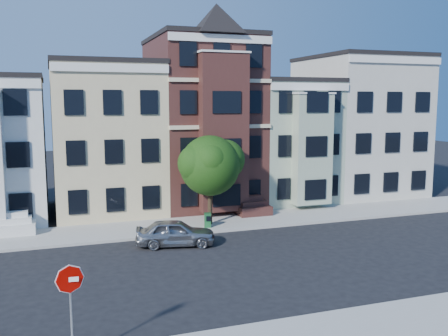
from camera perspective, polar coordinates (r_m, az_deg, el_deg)
name	(u,v)px	position (r m, az deg, el deg)	size (l,w,h in m)	color
ground	(288,261)	(24.74, 7.38, -10.49)	(120.00, 120.00, 0.00)	black
far_sidewalk	(232,222)	(31.79, 0.89, -6.17)	(60.00, 4.00, 0.15)	#9E9B93
near_sidewalk	(396,331)	(18.43, 19.10, -17.20)	(60.00, 4.00, 0.15)	#9E9B93
house_yellow	(106,140)	(35.76, -13.37, 3.18)	(7.00, 9.00, 10.00)	beige
house_brown	(202,124)	(37.07, -2.56, 5.08)	(7.00, 9.00, 12.00)	#3F1F1B
house_green	(281,142)	(39.52, 6.53, 3.02)	(6.00, 9.00, 9.00)	#99AA90
house_cream	(358,127)	(42.96, 15.02, 4.52)	(8.00, 9.00, 11.00)	beige
street_tree	(210,170)	(30.34, -1.63, -0.19)	(5.81, 5.81, 6.76)	#234F13
parked_car	(175,233)	(26.90, -5.58, -7.38)	(1.69, 4.21, 1.43)	#97989D
newspaper_box	(208,220)	(30.09, -1.89, -5.97)	(0.39, 0.35, 0.87)	#1B582B
stop_sign	(71,305)	(15.84, -17.11, -14.75)	(0.88, 0.12, 3.19)	#B30500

